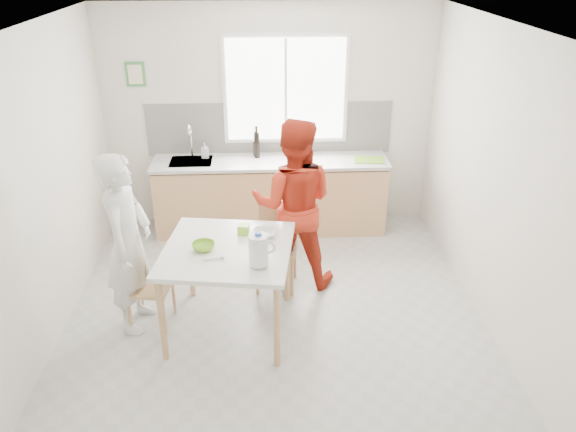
# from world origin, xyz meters

# --- Properties ---
(ground) EXTENTS (4.50, 4.50, 0.00)m
(ground) POSITION_xyz_m (0.00, 0.00, 0.00)
(ground) COLOR #B7B7B2
(ground) RESTS_ON ground
(room_shell) EXTENTS (4.50, 4.50, 4.50)m
(room_shell) POSITION_xyz_m (0.00, 0.00, 1.64)
(room_shell) COLOR silver
(room_shell) RESTS_ON ground
(window) EXTENTS (1.50, 0.06, 1.30)m
(window) POSITION_xyz_m (0.20, 2.23, 1.70)
(window) COLOR white
(window) RESTS_ON room_shell
(backsplash) EXTENTS (3.00, 0.02, 0.65)m
(backsplash) POSITION_xyz_m (0.00, 2.24, 1.23)
(backsplash) COLOR white
(backsplash) RESTS_ON room_shell
(picture_frame) EXTENTS (0.22, 0.03, 0.28)m
(picture_frame) POSITION_xyz_m (-1.55, 2.23, 1.90)
(picture_frame) COLOR #418F45
(picture_frame) RESTS_ON room_shell
(kitchen_counter) EXTENTS (2.84, 0.64, 1.37)m
(kitchen_counter) POSITION_xyz_m (-0.00, 1.95, 0.42)
(kitchen_counter) COLOR tan
(kitchen_counter) RESTS_ON ground
(dining_table) EXTENTS (1.26, 1.26, 0.86)m
(dining_table) POSITION_xyz_m (-0.42, -0.08, 0.77)
(dining_table) COLOR white
(dining_table) RESTS_ON ground
(chair_left) EXTENTS (0.42, 0.42, 0.82)m
(chair_left) POSITION_xyz_m (-1.10, 0.01, 0.45)
(chair_left) COLOR tan
(chair_left) RESTS_ON ground
(chair_far) EXTENTS (0.47, 0.47, 0.91)m
(chair_far) POSITION_xyz_m (0.04, 0.68, 0.50)
(chair_far) COLOR tan
(chair_far) RESTS_ON ground
(person_white) EXTENTS (0.49, 0.67, 1.71)m
(person_white) POSITION_xyz_m (-1.31, 0.04, 0.85)
(person_white) COLOR white
(person_white) RESTS_ON ground
(person_red) EXTENTS (0.95, 0.79, 1.79)m
(person_red) POSITION_xyz_m (0.21, 0.72, 0.89)
(person_red) COLOR red
(person_red) RESTS_ON ground
(bowl_green) EXTENTS (0.23, 0.23, 0.06)m
(bowl_green) POSITION_xyz_m (-0.62, -0.10, 0.89)
(bowl_green) COLOR #7DB82A
(bowl_green) RESTS_ON dining_table
(bowl_white) EXTENTS (0.25, 0.25, 0.05)m
(bowl_white) POSITION_xyz_m (-0.09, 0.13, 0.89)
(bowl_white) COLOR silver
(bowl_white) RESTS_ON dining_table
(milk_jug) EXTENTS (0.23, 0.17, 0.29)m
(milk_jug) POSITION_xyz_m (-0.14, -0.40, 1.02)
(milk_jug) COLOR white
(milk_jug) RESTS_ON dining_table
(green_box) EXTENTS (0.11, 0.11, 0.09)m
(green_box) POSITION_xyz_m (-0.28, 0.18, 0.90)
(green_box) COLOR #8FD631
(green_box) RESTS_ON dining_table
(spoon) EXTENTS (0.16, 0.05, 0.01)m
(spoon) POSITION_xyz_m (-0.53, -0.29, 0.87)
(spoon) COLOR #A5A5AA
(spoon) RESTS_ON dining_table
(cutting_board) EXTENTS (0.38, 0.30, 0.01)m
(cutting_board) POSITION_xyz_m (1.19, 1.88, 0.93)
(cutting_board) COLOR #7CB92A
(cutting_board) RESTS_ON kitchen_counter
(wine_bottle_a) EXTENTS (0.07, 0.07, 0.32)m
(wine_bottle_a) POSITION_xyz_m (-0.16, 2.05, 1.08)
(wine_bottle_a) COLOR black
(wine_bottle_a) RESTS_ON kitchen_counter
(wine_bottle_b) EXTENTS (0.07, 0.07, 0.30)m
(wine_bottle_b) POSITION_xyz_m (-0.17, 2.11, 1.07)
(wine_bottle_b) COLOR black
(wine_bottle_b) RESTS_ON kitchen_counter
(jar_amber) EXTENTS (0.06, 0.06, 0.16)m
(jar_amber) POSITION_xyz_m (0.26, 2.05, 1.00)
(jar_amber) COLOR #935020
(jar_amber) RESTS_ON kitchen_counter
(soap_bottle) EXTENTS (0.09, 0.09, 0.18)m
(soap_bottle) POSITION_xyz_m (-0.79, 2.07, 1.01)
(soap_bottle) COLOR #999999
(soap_bottle) RESTS_ON kitchen_counter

